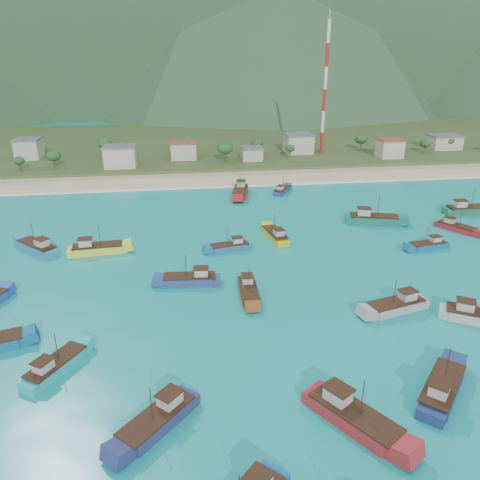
{
  "coord_description": "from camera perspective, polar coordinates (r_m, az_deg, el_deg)",
  "views": [
    {
      "loc": [
        -4.97,
        -71.0,
        39.73
      ],
      "look_at": [
        7.37,
        18.0,
        3.0
      ],
      "focal_mm": 35.0,
      "sensor_mm": 36.0,
      "label": 1
    }
  ],
  "objects": [
    {
      "name": "village",
      "position": [
        178.96,
        -3.08,
        10.94
      ],
      "size": [
        213.45,
        28.16,
        6.93
      ],
      "color": "beige",
      "rests_on": "ground"
    },
    {
      "name": "beach",
      "position": [
        155.25,
        -5.85,
        7.29
      ],
      "size": [
        400.0,
        18.0,
        1.2
      ],
      "primitive_type": "cube",
      "color": "beige",
      "rests_on": "ground"
    },
    {
      "name": "boat_16",
      "position": [
        81.85,
        1.03,
        -6.29
      ],
      "size": [
        3.22,
        9.8,
        5.73
      ],
      "rotation": [
        0.0,
        0.0,
        3.1
      ],
      "color": "#933C1D",
      "rests_on": "ground"
    },
    {
      "name": "boat_24",
      "position": [
        105.75,
        4.34,
        0.51
      ],
      "size": [
        4.52,
        10.45,
        5.97
      ],
      "rotation": [
        0.0,
        0.0,
        0.16
      ],
      "color": "gold",
      "rests_on": "ground"
    },
    {
      "name": "radio_tower",
      "position": [
        188.48,
        10.32,
        17.63
      ],
      "size": [
        1.2,
        1.2,
        48.21
      ],
      "color": "red",
      "rests_on": "ground"
    },
    {
      "name": "boat_17",
      "position": [
        58.26,
        13.56,
        -20.31
      ],
      "size": [
        9.7,
        12.13,
        7.19
      ],
      "rotation": [
        0.0,
        0.0,
        3.73
      ],
      "color": "#A72427",
      "rests_on": "ground"
    },
    {
      "name": "boat_0",
      "position": [
        65.31,
        23.35,
        -16.47
      ],
      "size": [
        10.22,
        10.71,
        6.76
      ],
      "rotation": [
        0.0,
        0.0,
        5.54
      ],
      "color": "navy",
      "rests_on": "ground"
    },
    {
      "name": "boat_2",
      "position": [
        68.73,
        -21.58,
        -14.22
      ],
      "size": [
        7.68,
        9.81,
        5.78
      ],
      "rotation": [
        0.0,
        0.0,
        5.72
      ],
      "color": "#1AA9BB",
      "rests_on": "ground"
    },
    {
      "name": "ground",
      "position": [
        81.51,
        -3.42,
        -6.98
      ],
      "size": [
        600.0,
        600.0,
        0.0
      ],
      "primitive_type": "plane",
      "color": "#0D9399",
      "rests_on": "ground"
    },
    {
      "name": "boat_7",
      "position": [
        121.65,
        24.82,
        1.35
      ],
      "size": [
        7.46,
        9.39,
        5.55
      ],
      "rotation": [
        0.0,
        0.0,
        3.72
      ],
      "color": "#A91D25",
      "rests_on": "ground"
    },
    {
      "name": "boat_11",
      "position": [
        57.48,
        -9.92,
        -20.85
      ],
      "size": [
        9.77,
        10.1,
        6.41
      ],
      "rotation": [
        0.0,
        0.0,
        2.39
      ],
      "color": "navy",
      "rests_on": "ground"
    },
    {
      "name": "boat_25",
      "position": [
        99.79,
        -1.21,
        -0.88
      ],
      "size": [
        9.28,
        4.26,
        5.29
      ],
      "rotation": [
        0.0,
        0.0,
        1.76
      ],
      "color": "#1C5F9B",
      "rests_on": "ground"
    },
    {
      "name": "vegetation",
      "position": [
        177.77,
        -6.85,
        10.91
      ],
      "size": [
        276.81,
        26.15,
        9.32
      ],
      "color": "#235623",
      "rests_on": "ground"
    },
    {
      "name": "boat_4",
      "position": [
        108.37,
        21.96,
        -0.65
      ],
      "size": [
        9.2,
        4.08,
        5.25
      ],
      "rotation": [
        0.0,
        0.0,
        1.74
      ],
      "color": "#165899",
      "rests_on": "ground"
    },
    {
      "name": "boat_23",
      "position": [
        135.46,
        25.97,
        3.29
      ],
      "size": [
        12.23,
        3.86,
        7.18
      ],
      "rotation": [
        0.0,
        0.0,
        4.69
      ],
      "color": "#196645",
      "rests_on": "ground"
    },
    {
      "name": "boat_22",
      "position": [
        85.9,
        -6.02,
        -4.9
      ],
      "size": [
        10.74,
        3.95,
        6.22
      ],
      "rotation": [
        0.0,
        0.0,
        1.49
      ],
      "color": "navy",
      "rests_on": "ground"
    },
    {
      "name": "boat_1",
      "position": [
        81.34,
        18.56,
        -7.67
      ],
      "size": [
        11.26,
        5.84,
        6.38
      ],
      "rotation": [
        0.0,
        0.0,
        1.83
      ],
      "color": "#A69C96",
      "rests_on": "ground"
    },
    {
      "name": "boat_5",
      "position": [
        119.34,
        15.89,
        2.41
      ],
      "size": [
        13.28,
        6.95,
        7.53
      ],
      "rotation": [
        0.0,
        0.0,
        4.45
      ],
      "color": "#146A5A",
      "rests_on": "ground"
    },
    {
      "name": "boat_6",
      "position": [
        83.11,
        26.99,
        -8.39
      ],
      "size": [
        11.09,
        8.4,
        6.48
      ],
      "rotation": [
        0.0,
        0.0,
        4.18
      ],
      "color": "#BAB1A9",
      "rests_on": "ground"
    },
    {
      "name": "boat_9",
      "position": [
        102.54,
        -17.07,
        -1.1
      ],
      "size": [
        11.62,
        4.33,
        6.72
      ],
      "rotation": [
        0.0,
        0.0,
        4.8
      ],
      "color": "yellow",
      "rests_on": "ground"
    },
    {
      "name": "boat_26",
      "position": [
        137.73,
        0.04,
        5.87
      ],
      "size": [
        6.45,
        12.88,
        7.31
      ],
      "rotation": [
        0.0,
        0.0,
        2.91
      ],
      "color": "#B01D19",
      "rests_on": "ground"
    },
    {
      "name": "boat_13",
      "position": [
        141.0,
        5.15,
        6.01
      ],
      "size": [
        6.87,
        8.69,
        5.13
      ],
      "rotation": [
        0.0,
        0.0,
        5.71
      ],
      "color": "navy",
      "rests_on": "ground"
    },
    {
      "name": "boat_8",
      "position": [
        107.8,
        -23.45,
        -0.87
      ],
      "size": [
        10.23,
        10.22,
        6.59
      ],
      "rotation": [
        0.0,
        0.0,
        0.79
      ],
      "color": "#2679BC",
      "rests_on": "ground"
    },
    {
      "name": "surf_line",
      "position": [
        146.09,
        -5.68,
        6.34
      ],
      "size": [
        400.0,
        2.5,
        0.08
      ],
      "primitive_type": "cube",
      "color": "white",
      "rests_on": "ground"
    },
    {
      "name": "land",
      "position": [
        214.76,
        -6.57,
        11.43
      ],
      "size": [
        400.0,
        110.0,
        2.4
      ],
      "primitive_type": "cube",
      "color": "#385123",
      "rests_on": "ground"
    }
  ]
}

